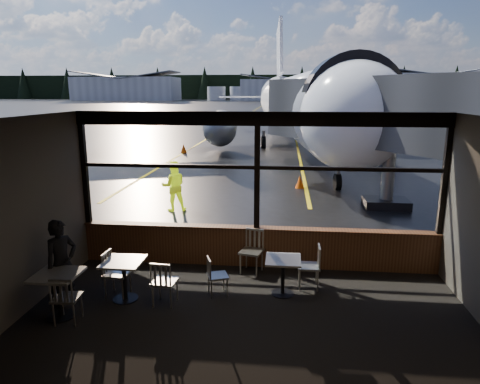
% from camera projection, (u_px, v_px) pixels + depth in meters
% --- Properties ---
extents(ground_plane, '(520.00, 520.00, 0.00)m').
position_uv_depth(ground_plane, '(284.00, 105.00, 126.01)').
color(ground_plane, black).
rests_on(ground_plane, ground).
extents(carpet_floor, '(8.00, 6.00, 0.01)m').
position_uv_depth(carpet_floor, '(244.00, 338.00, 6.95)').
color(carpet_floor, black).
rests_on(carpet_floor, ground).
extents(ceiling, '(8.00, 6.00, 0.04)m').
position_uv_depth(ceiling, '(244.00, 121.00, 6.14)').
color(ceiling, '#38332D').
rests_on(ceiling, ground).
extents(wall_left, '(0.04, 6.00, 3.50)m').
position_uv_depth(wall_left, '(0.00, 228.00, 6.95)').
color(wall_left, '#49423A').
rests_on(wall_left, ground).
extents(wall_back, '(8.00, 0.04, 3.50)m').
position_uv_depth(wall_back, '(210.00, 352.00, 3.64)').
color(wall_back, '#49423A').
rests_on(wall_back, ground).
extents(window_sill, '(8.00, 0.28, 0.90)m').
position_uv_depth(window_sill, '(256.00, 247.00, 9.75)').
color(window_sill, '#4F2B18').
rests_on(window_sill, ground).
extents(window_header, '(8.00, 0.18, 0.30)m').
position_uv_depth(window_header, '(258.00, 119.00, 9.08)').
color(window_header, black).
rests_on(window_header, ground).
extents(mullion_left, '(0.12, 0.12, 2.60)m').
position_uv_depth(mullion_left, '(85.00, 169.00, 9.75)').
color(mullion_left, black).
rests_on(mullion_left, ground).
extents(mullion_centre, '(0.12, 0.12, 2.60)m').
position_uv_depth(mullion_centre, '(257.00, 172.00, 9.35)').
color(mullion_centre, black).
rests_on(mullion_centre, ground).
extents(mullion_right, '(0.12, 0.12, 2.60)m').
position_uv_depth(mullion_right, '(445.00, 175.00, 8.94)').
color(mullion_right, black).
rests_on(mullion_right, ground).
extents(window_transom, '(8.00, 0.10, 0.08)m').
position_uv_depth(window_transom, '(257.00, 167.00, 9.32)').
color(window_transom, black).
rests_on(window_transom, ground).
extents(airliner, '(34.17, 39.60, 11.19)m').
position_uv_depth(airliner, '(301.00, 65.00, 28.19)').
color(airliner, white).
rests_on(airliner, ground_plane).
extents(jet_bridge, '(8.96, 10.95, 4.78)m').
position_uv_depth(jet_bridge, '(376.00, 138.00, 14.26)').
color(jet_bridge, '#272729').
rests_on(jet_bridge, ground_plane).
extents(cafe_table_near, '(0.68, 0.68, 0.75)m').
position_uv_depth(cafe_table_near, '(283.00, 277.00, 8.38)').
color(cafe_table_near, '#ABA69D').
rests_on(cafe_table_near, carpet_floor).
extents(cafe_table_mid, '(0.73, 0.73, 0.80)m').
position_uv_depth(cafe_table_mid, '(124.00, 280.00, 8.15)').
color(cafe_table_mid, '#A09C93').
rests_on(cafe_table_mid, carpet_floor).
extents(cafe_table_left, '(0.76, 0.76, 0.83)m').
position_uv_depth(cafe_table_left, '(59.00, 296.00, 7.51)').
color(cafe_table_left, '#A19C94').
rests_on(cafe_table_left, carpet_floor).
extents(chair_near_e, '(0.50, 0.50, 0.92)m').
position_uv_depth(chair_near_e, '(309.00, 267.00, 8.65)').
color(chair_near_e, beige).
rests_on(chair_near_e, carpet_floor).
extents(chair_near_w, '(0.56, 0.56, 0.79)m').
position_uv_depth(chair_near_w, '(218.00, 276.00, 8.35)').
color(chair_near_w, '#A9A598').
rests_on(chair_near_w, carpet_floor).
extents(chair_near_n, '(0.65, 0.65, 0.97)m').
position_uv_depth(chair_near_n, '(251.00, 252.00, 9.36)').
color(chair_near_n, '#B7B1A5').
rests_on(chair_near_n, carpet_floor).
extents(chair_mid_s, '(0.53, 0.53, 0.90)m').
position_uv_depth(chair_mid_s, '(165.00, 282.00, 7.97)').
color(chair_mid_s, '#BBB7A9').
rests_on(chair_mid_s, carpet_floor).
extents(chair_mid_w, '(0.53, 0.53, 0.92)m').
position_uv_depth(chair_mid_w, '(117.00, 274.00, 8.30)').
color(chair_mid_w, '#B5AFA4').
rests_on(chair_mid_w, carpet_floor).
extents(chair_left_s, '(0.53, 0.53, 0.90)m').
position_uv_depth(chair_left_s, '(67.00, 298.00, 7.35)').
color(chair_left_s, beige).
rests_on(chair_left_s, carpet_floor).
extents(passenger, '(0.66, 0.72, 1.66)m').
position_uv_depth(passenger, '(62.00, 263.00, 7.86)').
color(passenger, black).
rests_on(passenger, carpet_floor).
extents(ground_crew, '(0.98, 0.87, 1.68)m').
position_uv_depth(ground_crew, '(174.00, 186.00, 14.25)').
color(ground_crew, '#BFF219').
rests_on(ground_crew, ground_plane).
extents(cone_nose, '(0.38, 0.38, 0.52)m').
position_uv_depth(cone_nose, '(300.00, 182.00, 17.72)').
color(cone_nose, '#E05307').
rests_on(cone_nose, ground_plane).
extents(cone_wing, '(0.40, 0.40, 0.56)m').
position_uv_depth(cone_wing, '(184.00, 148.00, 27.93)').
color(cone_wing, '#EC5F07').
rests_on(cone_wing, ground_plane).
extents(hangar_left, '(45.00, 18.00, 11.00)m').
position_uv_depth(hangar_left, '(127.00, 88.00, 189.96)').
color(hangar_left, silver).
rests_on(hangar_left, ground_plane).
extents(hangar_mid, '(38.00, 15.00, 10.00)m').
position_uv_depth(hangar_mid, '(285.00, 89.00, 187.78)').
color(hangar_mid, silver).
rests_on(hangar_mid, ground_plane).
extents(hangar_right, '(50.00, 20.00, 12.00)m').
position_uv_depth(hangar_right, '(432.00, 86.00, 174.66)').
color(hangar_right, silver).
rests_on(hangar_right, ground_plane).
extents(fuel_tank_a, '(8.00, 8.00, 6.00)m').
position_uv_depth(fuel_tank_a, '(216.00, 94.00, 188.39)').
color(fuel_tank_a, silver).
rests_on(fuel_tank_a, ground_plane).
extents(fuel_tank_b, '(8.00, 8.00, 6.00)m').
position_uv_depth(fuel_tank_b, '(239.00, 94.00, 187.37)').
color(fuel_tank_b, silver).
rests_on(fuel_tank_b, ground_plane).
extents(fuel_tank_c, '(8.00, 8.00, 6.00)m').
position_uv_depth(fuel_tank_c, '(262.00, 94.00, 186.35)').
color(fuel_tank_c, silver).
rests_on(fuel_tank_c, ground_plane).
extents(treeline, '(360.00, 3.00, 12.00)m').
position_uv_depth(treeline, '(285.00, 87.00, 211.75)').
color(treeline, black).
rests_on(treeline, ground_plane).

